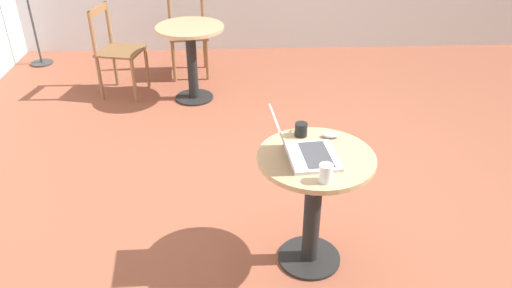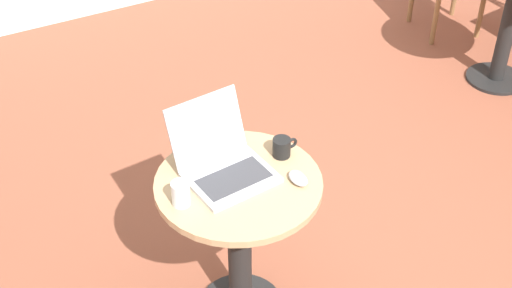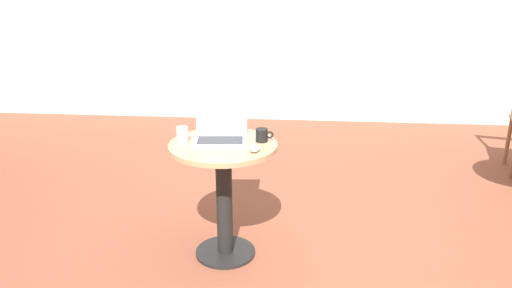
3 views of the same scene
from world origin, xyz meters
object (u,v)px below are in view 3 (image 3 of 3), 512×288
cafe_table_near (224,178)px  laptop (221,131)px  mug (262,135)px  mouse (255,148)px  drinking_glass (182,135)px

cafe_table_near → laptop: (-0.02, 0.08, 0.28)m
laptop → mug: laptop is taller
laptop → mouse: 0.30m
cafe_table_near → drinking_glass: bearing=-178.2°
laptop → mouse: bearing=-40.7°
cafe_table_near → mug: 0.35m
mouse → laptop: bearing=139.3°
laptop → mug: 0.26m
drinking_glass → cafe_table_near: bearing=1.8°
laptop → drinking_glass: size_ratio=3.84×
mug → cafe_table_near: bearing=-166.0°
laptop → drinking_glass: bearing=-158.0°
mouse → drinking_glass: size_ratio=1.02×
cafe_table_near → laptop: laptop is taller
laptop → mouse: size_ratio=3.75×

